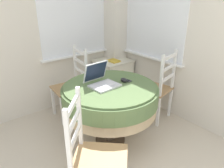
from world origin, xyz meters
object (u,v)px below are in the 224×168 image
object	(u,v)px
computer_mouse	(124,80)
laptop	(101,81)
round_dining_table	(110,97)
dining_chair_near_back_window	(72,86)
book_on_cabinet	(114,61)
cell_phone	(126,80)
dining_chair_near_right_window	(157,88)
dining_chair_camera_near	(94,157)
corner_cabinet	(113,78)

from	to	relation	value
computer_mouse	laptop	bearing A→B (deg)	160.11
round_dining_table	dining_chair_near_back_window	bearing A→B (deg)	92.08
round_dining_table	book_on_cabinet	distance (m)	1.20
round_dining_table	cell_phone	distance (m)	0.28
dining_chair_near_right_window	dining_chair_camera_near	distance (m)	1.55
round_dining_table	computer_mouse	xyz separation A→B (m)	(0.19, -0.02, 0.17)
dining_chair_near_right_window	dining_chair_near_back_window	bearing A→B (deg)	137.11
dining_chair_near_right_window	dining_chair_camera_near	bearing A→B (deg)	-158.31
round_dining_table	dining_chair_near_back_window	size ratio (longest dim) A/B	1.08
dining_chair_near_right_window	dining_chair_camera_near	xyz separation A→B (m)	(-1.44, -0.57, 0.00)
laptop	computer_mouse	bearing A→B (deg)	-19.89
round_dining_table	computer_mouse	size ratio (longest dim) A/B	11.48
round_dining_table	book_on_cabinet	size ratio (longest dim) A/B	5.66
round_dining_table	dining_chair_camera_near	world-z (taller)	dining_chair_camera_near
computer_mouse	cell_phone	world-z (taller)	computer_mouse
computer_mouse	corner_cabinet	bearing A→B (deg)	56.74
round_dining_table	book_on_cabinet	bearing A→B (deg)	48.70
cell_phone	dining_chair_camera_near	distance (m)	1.05
dining_chair_camera_near	round_dining_table	bearing A→B (deg)	42.44
round_dining_table	laptop	bearing A→B (deg)	129.80
round_dining_table	book_on_cabinet	world-z (taller)	round_dining_table
dining_chair_near_back_window	dining_chair_near_right_window	bearing A→B (deg)	-42.89
dining_chair_camera_near	corner_cabinet	size ratio (longest dim) A/B	1.56
dining_chair_camera_near	book_on_cabinet	bearing A→B (deg)	46.14
laptop	dining_chair_camera_near	size ratio (longest dim) A/B	0.33
cell_phone	book_on_cabinet	distance (m)	1.06
dining_chair_near_right_window	book_on_cabinet	xyz separation A→B (m)	(-0.04, 0.88, 0.19)
round_dining_table	cell_phone	world-z (taller)	cell_phone
corner_cabinet	book_on_cabinet	bearing A→B (deg)	-124.25
laptop	computer_mouse	world-z (taller)	laptop
computer_mouse	dining_chair_camera_near	xyz separation A→B (m)	(-0.80, -0.54, -0.29)
laptop	dining_chair_camera_near	distance (m)	0.90
computer_mouse	cell_phone	distance (m)	0.05
computer_mouse	dining_chair_near_back_window	world-z (taller)	dining_chair_near_back_window
corner_cabinet	book_on_cabinet	world-z (taller)	book_on_cabinet
laptop	computer_mouse	distance (m)	0.27
dining_chair_near_back_window	book_on_cabinet	world-z (taller)	dining_chair_near_back_window
cell_phone	round_dining_table	bearing A→B (deg)	178.45
laptop	book_on_cabinet	distance (m)	1.19
dining_chair_camera_near	computer_mouse	bearing A→B (deg)	34.03
laptop	dining_chair_camera_near	world-z (taller)	dining_chair_camera_near
computer_mouse	dining_chair_near_back_window	distance (m)	0.91
laptop	dining_chair_near_back_window	bearing A→B (deg)	87.54
dining_chair_near_right_window	corner_cabinet	bearing A→B (deg)	90.03
computer_mouse	corner_cabinet	xyz separation A→B (m)	(0.64, 0.98, -0.44)
computer_mouse	book_on_cabinet	world-z (taller)	computer_mouse
dining_chair_near_right_window	book_on_cabinet	world-z (taller)	dining_chair_near_right_window
dining_chair_near_back_window	book_on_cabinet	size ratio (longest dim) A/B	5.26
laptop	dining_chair_near_right_window	distance (m)	0.95
round_dining_table	corner_cabinet	world-z (taller)	round_dining_table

